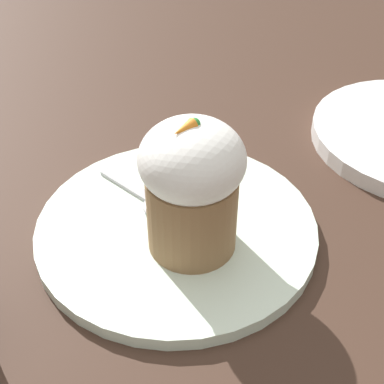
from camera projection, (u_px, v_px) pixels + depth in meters
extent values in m
plane|color=#3D281E|center=(177.00, 233.00, 0.49)|extent=(4.00, 4.00, 0.00)
cylinder|color=silver|center=(177.00, 228.00, 0.48)|extent=(0.25, 0.25, 0.01)
cylinder|color=olive|center=(192.00, 212.00, 0.44)|extent=(0.07, 0.07, 0.07)
ellipsoid|color=white|center=(192.00, 160.00, 0.40)|extent=(0.08, 0.08, 0.06)
cone|color=orange|center=(184.00, 129.00, 0.38)|extent=(0.02, 0.01, 0.01)
sphere|color=green|center=(194.00, 124.00, 0.38)|extent=(0.01, 0.01, 0.01)
cube|color=#B7B7BC|center=(126.00, 187.00, 0.51)|extent=(0.02, 0.07, 0.00)
ellipsoid|color=#B7B7BC|center=(162.00, 208.00, 0.49)|extent=(0.03, 0.04, 0.01)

